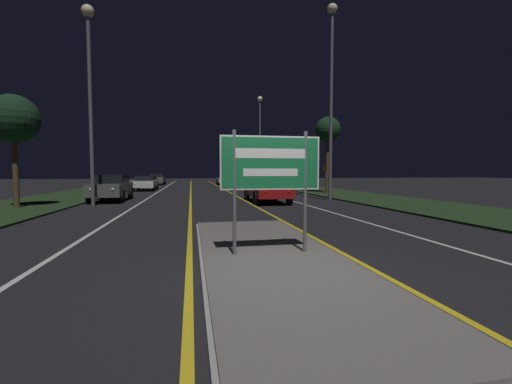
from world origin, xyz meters
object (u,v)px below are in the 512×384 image
at_px(car_approaching_1, 146,183).
at_px(car_approaching_0, 111,187).
at_px(car_receding_3, 237,178).
at_px(car_approaching_2, 157,179).
at_px(streetlight_left_near, 89,71).
at_px(streetlight_right_far, 260,125).
at_px(car_receding_1, 271,182).
at_px(warning_sign, 326,175).
at_px(streetlight_right_near, 331,73).
at_px(highway_sign, 271,168).
at_px(car_receding_2, 224,179).
at_px(car_receding_0, 267,188).

bearing_deg(car_approaching_1, car_approaching_0, -92.39).
bearing_deg(car_receding_3, car_approaching_2, -142.67).
bearing_deg(car_approaching_1, streetlight_left_near, -93.07).
distance_m(streetlight_right_far, car_receding_3, 17.05).
relative_size(streetlight_left_near, car_receding_1, 2.01).
relative_size(car_receding_3, car_approaching_0, 0.99).
xyz_separation_m(streetlight_left_near, car_approaching_0, (0.28, 2.70, -5.75)).
distance_m(car_receding_1, warning_sign, 5.96).
xyz_separation_m(streetlight_right_near, car_approaching_0, (-12.48, 1.91, -6.55)).
distance_m(highway_sign, streetlight_right_far, 33.12).
relative_size(car_approaching_1, car_approaching_2, 1.11).
relative_size(car_receding_1, warning_sign, 2.19).
distance_m(streetlight_left_near, car_receding_2, 27.00).
bearing_deg(car_receding_0, car_approaching_1, 120.70).
distance_m(car_receding_3, car_approaching_2, 14.61).
relative_size(car_receding_1, car_approaching_0, 1.12).
xyz_separation_m(highway_sign, car_approaching_2, (-5.82, 39.11, -0.99)).
bearing_deg(car_receding_0, car_receding_3, 84.92).
xyz_separation_m(car_receding_1, car_approaching_2, (-11.41, 15.23, -0.00)).
bearing_deg(car_receding_3, streetlight_right_far, -88.33).
bearing_deg(car_receding_1, highway_sign, -103.18).
bearing_deg(streetlight_right_far, streetlight_right_near, -89.37).
bearing_deg(car_approaching_2, streetlight_right_near, -65.29).
xyz_separation_m(car_receding_0, car_receding_1, (3.00, 11.98, -0.01)).
xyz_separation_m(car_receding_3, car_approaching_2, (-11.62, -8.86, 0.04)).
height_order(streetlight_right_near, streetlight_right_far, streetlight_right_near).
xyz_separation_m(car_receding_1, car_approaching_1, (-11.12, 1.69, -0.07)).
distance_m(streetlight_left_near, car_receding_1, 18.03).
xyz_separation_m(streetlight_right_far, car_approaching_2, (-12.08, 7.01, -6.18)).
distance_m(highway_sign, car_receding_3, 48.33).
distance_m(car_approaching_2, warning_sign, 24.96).
relative_size(car_receding_0, car_receding_1, 1.00).
relative_size(car_receding_0, warning_sign, 2.19).
height_order(streetlight_right_far, warning_sign, streetlight_right_far).
bearing_deg(car_receding_0, warning_sign, 48.30).
height_order(car_receding_0, car_receding_1, car_receding_0).
bearing_deg(car_receding_3, streetlight_left_near, -108.37).
bearing_deg(car_receding_3, warning_sign, -83.97).
distance_m(car_receding_2, car_receding_3, 11.98).
height_order(streetlight_right_near, car_receding_1, streetlight_right_near).
height_order(car_receding_2, car_approaching_1, car_receding_2).
xyz_separation_m(car_receding_1, car_approaching_0, (-11.59, -9.58, 0.03)).
height_order(highway_sign, car_approaching_0, highway_sign).
xyz_separation_m(highway_sign, car_receding_1, (5.59, 23.88, -0.98)).
xyz_separation_m(car_approaching_0, car_approaching_2, (0.18, 24.81, -0.03)).
bearing_deg(car_receding_1, car_receding_2, 103.47).
xyz_separation_m(car_receding_1, warning_sign, (3.27, -4.94, 0.63)).
height_order(car_receding_0, car_receding_2, car_receding_0).
xyz_separation_m(car_approaching_2, warning_sign, (14.69, -20.17, 0.64)).
distance_m(streetlight_right_far, car_approaching_2, 15.27).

